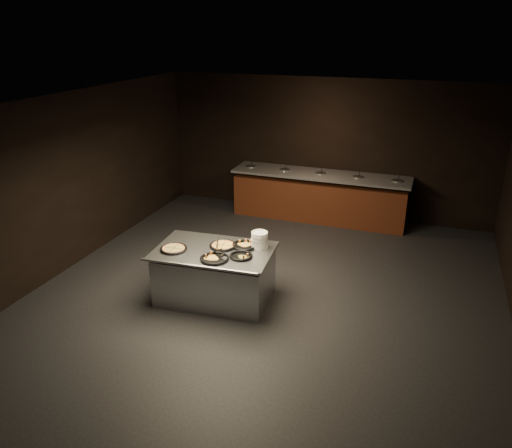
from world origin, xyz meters
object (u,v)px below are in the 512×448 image
Objects in this scene: plate_stack at (260,240)px; pan_cheese_whole at (223,245)px; pan_veggie_whole at (174,249)px; serving_counter at (215,275)px.

plate_stack is 0.55m from pan_cheese_whole.
pan_veggie_whole and pan_cheese_whole have the same top height.
pan_veggie_whole is 0.98× the size of pan_cheese_whole.
pan_cheese_whole is at bearing -163.19° from plate_stack.
serving_counter is at bearing -153.48° from plate_stack.
plate_stack is 0.61× the size of pan_cheese_whole.
plate_stack reaches higher than serving_counter.
pan_veggie_whole is (-0.55, -0.21, 0.45)m from serving_counter.
serving_counter is 4.46× the size of pan_cheese_whole.
pan_veggie_whole is (-1.16, -0.51, -0.10)m from plate_stack.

